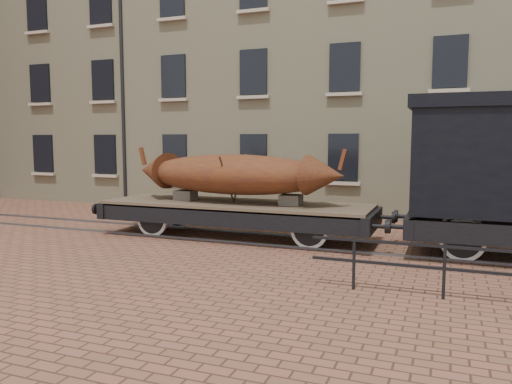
% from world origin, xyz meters
% --- Properties ---
extents(ground, '(90.00, 90.00, 0.00)m').
position_xyz_m(ground, '(0.00, 0.00, 0.00)').
color(ground, brown).
extents(warehouse_cream, '(40.00, 10.19, 14.00)m').
position_xyz_m(warehouse_cream, '(3.00, 9.99, 7.00)').
color(warehouse_cream, '#C8BE91').
rests_on(warehouse_cream, ground).
extents(rail_track, '(30.00, 1.52, 0.06)m').
position_xyz_m(rail_track, '(0.00, 0.00, 0.03)').
color(rail_track, '#59595E').
rests_on(rail_track, ground).
extents(flatcar_wagon, '(8.75, 2.37, 1.32)m').
position_xyz_m(flatcar_wagon, '(-1.08, -0.00, 0.82)').
color(flatcar_wagon, '#49402F').
rests_on(flatcar_wagon, ground).
extents(iron_boat, '(6.59, 2.10, 1.58)m').
position_xyz_m(iron_boat, '(-1.16, -0.00, 1.85)').
color(iron_boat, brown).
rests_on(iron_boat, flatcar_wagon).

